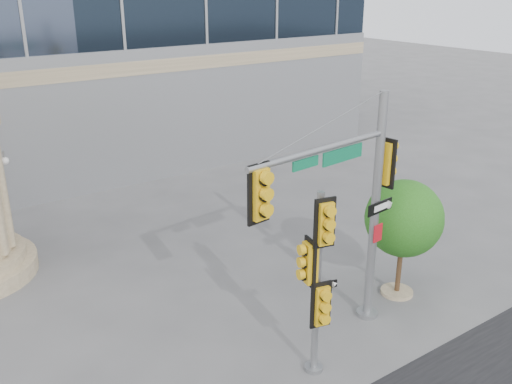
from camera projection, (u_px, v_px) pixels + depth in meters
ground at (291, 352)px, 14.35m from camera, size 120.00×120.00×0.00m
main_signal_pole at (349, 194)px, 13.85m from camera, size 4.88×1.00×6.30m
secondary_signal_pole at (318, 273)px, 12.66m from camera, size 0.79×0.69×4.58m
street_tree at (404, 221)px, 16.24m from camera, size 2.28×2.23×3.55m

